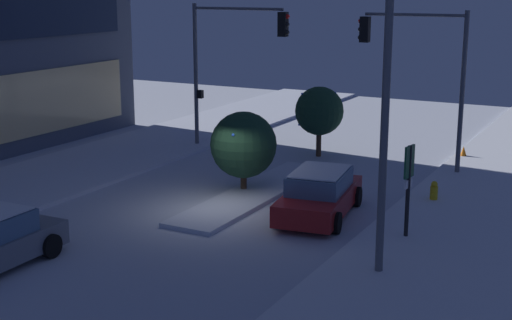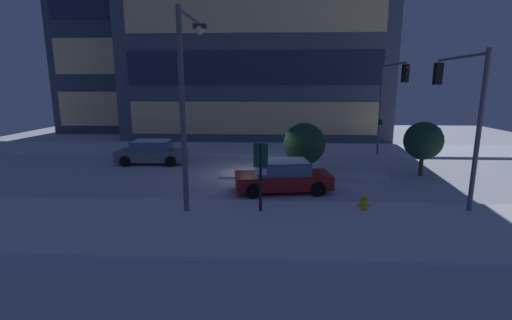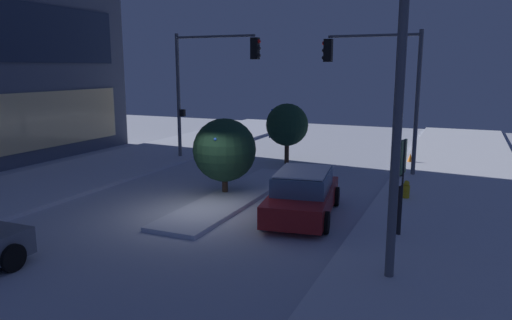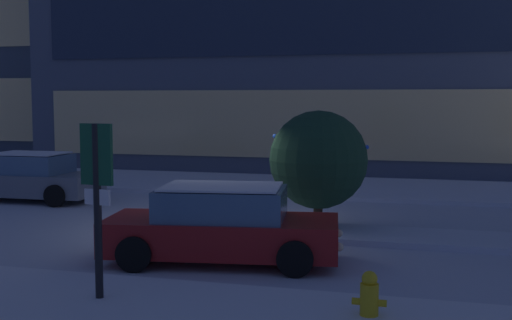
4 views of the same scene
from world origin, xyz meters
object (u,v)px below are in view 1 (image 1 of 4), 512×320
Objects in this scene: construction_cone at (463,152)px; decorated_tree_left_of_median at (243,145)px; fire_hydrant at (434,193)px; parking_info_sign at (408,180)px; traffic_light_corner_far_right at (229,51)px; street_lamp_arched at (349,74)px; decorated_tree_median at (319,111)px; car_near at (319,194)px; traffic_light_corner_near_right at (420,60)px.

decorated_tree_left_of_median is at bearing 147.25° from construction_cone.
fire_hydrant is 0.28× the size of parking_info_sign.
traffic_light_corner_far_right is 13.24m from parking_info_sign.
street_lamp_arched reaches higher than decorated_tree_median.
car_near is at bearing 167.50° from construction_cone.
street_lamp_arched is 9.96× the size of fire_hydrant.
fire_hydrant is 0.27× the size of decorated_tree_left_of_median.
parking_info_sign is 0.97× the size of decorated_tree_left_of_median.
parking_info_sign is 6.90m from decorated_tree_left_of_median.
traffic_light_corner_near_right is 4.98m from decorated_tree_median.
decorated_tree_median reaches higher than parking_info_sign.
fire_hydrant is at bearing 114.18° from traffic_light_corner_near_right.
fire_hydrant is (-3.80, -10.10, -4.00)m from traffic_light_corner_far_right.
decorated_tree_left_of_median is (-6.43, 0.10, -0.24)m from decorated_tree_median.
street_lamp_arched is at bearing -179.72° from construction_cone.
parking_info_sign is at bearing -176.23° from fire_hydrant.
car_near is 6.18m from street_lamp_arched.
construction_cone is at bearing -113.26° from traffic_light_corner_near_right.
street_lamp_arched is 2.56× the size of decorated_tree_median.
car_near is 10.66m from traffic_light_corner_far_right.
decorated_tree_median is at bearing 53.41° from fire_hydrant.
traffic_light_corner_far_right reaches higher than fire_hydrant.
construction_cone is (2.89, -1.24, -4.07)m from traffic_light_corner_near_right.
decorated_tree_median is at bearing 11.40° from traffic_light_corner_far_right.
traffic_light_corner_near_right reaches higher than parking_info_sign.
traffic_light_corner_near_right is at bearing -96.40° from decorated_tree_median.
street_lamp_arched reaches higher than traffic_light_corner_far_right.
decorated_tree_left_of_median is (-5.94, 4.44, -2.63)m from traffic_light_corner_near_right.
street_lamp_arched is at bearing 175.58° from fire_hydrant.
traffic_light_corner_far_right is 10.83m from construction_cone.
traffic_light_corner_far_right is at bearing -29.03° from parking_info_sign.
traffic_light_corner_far_right is 1.02× the size of traffic_light_corner_near_right.
street_lamp_arched is 8.32m from fire_hydrant.
fire_hydrant is at bearing -73.71° from decorated_tree_left_of_median.
decorated_tree_median is at bearing -61.90° from street_lamp_arched.
traffic_light_corner_far_right is 11.51m from fire_hydrant.
decorated_tree_median reaches higher than decorated_tree_left_of_median.
decorated_tree_left_of_median reaches higher than construction_cone.
decorated_tree_median is at bearing -6.40° from traffic_light_corner_near_right.
traffic_light_corner_far_right is at bearing -46.28° from street_lamp_arched.
decorated_tree_median is at bearing 113.31° from construction_cone.
parking_info_sign is (-4.03, -0.27, 1.42)m from fire_hydrant.
street_lamp_arched reaches higher than traffic_light_corner_near_right.
traffic_light_corner_near_right is 0.81× the size of street_lamp_arched.
street_lamp_arched is at bearing -131.20° from decorated_tree_left_of_median.
street_lamp_arched is (-10.67, -9.56, 0.66)m from traffic_light_corner_far_right.
parking_info_sign is (-7.83, -10.36, -2.58)m from traffic_light_corner_far_right.
street_lamp_arched is 4.38m from parking_info_sign.
traffic_light_corner_near_right is (7.20, -0.99, 3.64)m from car_near.
street_lamp_arched reaches higher than fire_hydrant.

